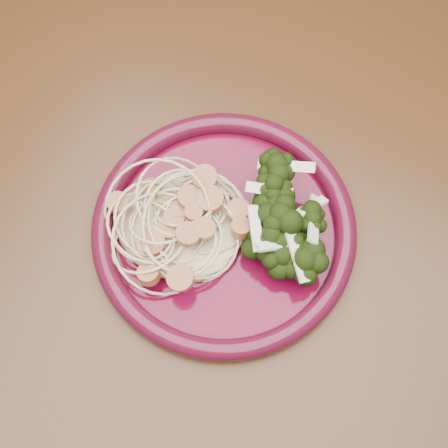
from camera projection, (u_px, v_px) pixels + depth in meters
dining_table at (264, 308)px, 0.65m from camera, size 1.20×0.80×0.75m
dinner_plate at (224, 229)px, 0.57m from camera, size 0.32×0.32×0.02m
spaghetti_pile at (178, 224)px, 0.56m from camera, size 0.15×0.14×0.03m
scallop_cluster at (176, 209)px, 0.53m from camera, size 0.16×0.16×0.04m
broccoli_pile at (281, 222)px, 0.55m from camera, size 0.12×0.15×0.04m
onion_garnish at (284, 209)px, 0.53m from camera, size 0.08×0.10×0.05m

